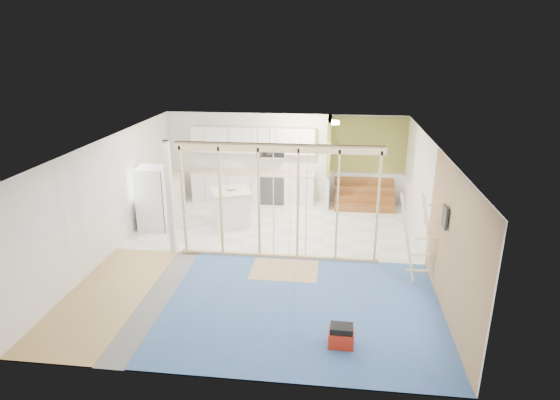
# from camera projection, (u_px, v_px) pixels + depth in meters

# --- Properties ---
(room) EXTENTS (7.01, 8.01, 2.61)m
(room) POSITION_uv_depth(u_px,v_px,m) (264.00, 202.00, 10.04)
(room) COLOR slate
(room) RESTS_ON ground
(floor_overlays) EXTENTS (7.00, 8.00, 0.03)m
(floor_overlays) POSITION_uv_depth(u_px,v_px,m) (269.00, 256.00, 10.51)
(floor_overlays) COLOR white
(floor_overlays) RESTS_ON room
(stud_frame) EXTENTS (4.66, 0.14, 2.60)m
(stud_frame) POSITION_uv_depth(u_px,v_px,m) (254.00, 190.00, 9.97)
(stud_frame) COLOR tan
(stud_frame) RESTS_ON room
(base_cabinets) EXTENTS (4.45, 2.24, 0.93)m
(base_cabinets) POSITION_uv_depth(u_px,v_px,m) (227.00, 189.00, 13.65)
(base_cabinets) COLOR white
(base_cabinets) RESTS_ON room
(upper_cabinets) EXTENTS (3.60, 0.41, 0.85)m
(upper_cabinets) POSITION_uv_depth(u_px,v_px,m) (255.00, 141.00, 13.54)
(upper_cabinets) COLOR white
(upper_cabinets) RESTS_ON room
(green_partition) EXTENTS (2.25, 1.51, 2.60)m
(green_partition) POSITION_uv_depth(u_px,v_px,m) (354.00, 175.00, 13.36)
(green_partition) COLOR olive
(green_partition) RESTS_ON room
(pot_rack) EXTENTS (0.52, 0.52, 0.72)m
(pot_rack) POSITION_uv_depth(u_px,v_px,m) (263.00, 150.00, 11.62)
(pot_rack) COLOR black
(pot_rack) RESTS_ON room
(sheathing_panel) EXTENTS (0.02, 4.00, 2.60)m
(sheathing_panel) POSITION_uv_depth(u_px,v_px,m) (453.00, 250.00, 7.78)
(sheathing_panel) COLOR tan
(sheathing_panel) RESTS_ON room
(electrical_panel) EXTENTS (0.04, 0.30, 0.40)m
(electrical_panel) POSITION_uv_depth(u_px,v_px,m) (445.00, 217.00, 8.23)
(electrical_panel) COLOR #37373C
(electrical_panel) RESTS_ON room
(ceiling_light) EXTENTS (0.32, 0.32, 0.08)m
(ceiling_light) POSITION_uv_depth(u_px,v_px,m) (333.00, 122.00, 12.30)
(ceiling_light) COLOR #FFEABF
(ceiling_light) RESTS_ON room
(fridge) EXTENTS (0.76, 0.73, 1.63)m
(fridge) POSITION_uv_depth(u_px,v_px,m) (153.00, 199.00, 11.77)
(fridge) COLOR silver
(fridge) RESTS_ON room
(island) EXTENTS (1.27, 1.27, 0.95)m
(island) POSITION_uv_depth(u_px,v_px,m) (231.00, 208.00, 12.13)
(island) COLOR white
(island) RESTS_ON room
(bowl) EXTENTS (0.29, 0.29, 0.07)m
(bowl) POSITION_uv_depth(u_px,v_px,m) (232.00, 189.00, 12.00)
(bowl) COLOR silver
(bowl) RESTS_ON island
(soap_bottle_a) EXTENTS (0.15, 0.15, 0.33)m
(soap_bottle_a) POSITION_uv_depth(u_px,v_px,m) (213.00, 164.00, 13.91)
(soap_bottle_a) COLOR silver
(soap_bottle_a) RESTS_ON base_cabinets
(soap_bottle_b) EXTENTS (0.12, 0.12, 0.21)m
(soap_bottle_b) POSITION_uv_depth(u_px,v_px,m) (291.00, 170.00, 13.55)
(soap_bottle_b) COLOR white
(soap_bottle_b) RESTS_ON base_cabinets
(toolbox) EXTENTS (0.41, 0.31, 0.38)m
(toolbox) POSITION_uv_depth(u_px,v_px,m) (341.00, 336.00, 7.37)
(toolbox) COLOR #AE2210
(toolbox) RESTS_ON room
(ladder) EXTENTS (0.97, 0.20, 1.83)m
(ladder) POSITION_uv_depth(u_px,v_px,m) (421.00, 239.00, 9.10)
(ladder) COLOR beige
(ladder) RESTS_ON room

